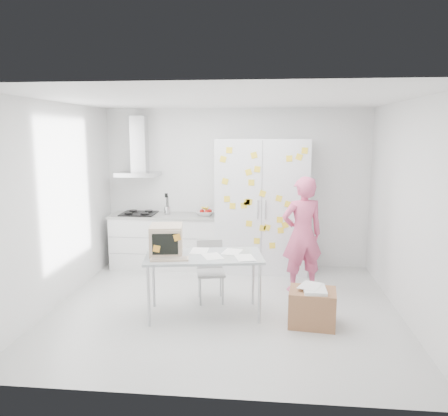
# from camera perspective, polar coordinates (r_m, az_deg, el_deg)

# --- Properties ---
(floor) EXTENTS (4.50, 4.00, 0.02)m
(floor) POSITION_cam_1_polar(r_m,az_deg,el_deg) (5.95, 0.12, -12.99)
(floor) COLOR silver
(floor) RESTS_ON ground
(walls) EXTENTS (4.52, 4.01, 2.70)m
(walls) POSITION_cam_1_polar(r_m,az_deg,el_deg) (6.27, 0.76, 1.14)
(walls) COLOR white
(walls) RESTS_ON ground
(ceiling) EXTENTS (4.50, 4.00, 0.02)m
(ceiling) POSITION_cam_1_polar(r_m,az_deg,el_deg) (5.50, 0.13, 14.02)
(ceiling) COLOR white
(ceiling) RESTS_ON walls
(counter_run) EXTENTS (1.84, 0.63, 1.28)m
(counter_run) POSITION_cam_1_polar(r_m,az_deg,el_deg) (7.59, -7.68, -4.18)
(counter_run) COLOR white
(counter_run) RESTS_ON ground
(range_hood) EXTENTS (0.70, 0.48, 1.01)m
(range_hood) POSITION_cam_1_polar(r_m,az_deg,el_deg) (7.62, -11.03, 7.10)
(range_hood) COLOR silver
(range_hood) RESTS_ON walls
(tall_cabinet) EXTENTS (1.50, 0.68, 2.20)m
(tall_cabinet) POSITION_cam_1_polar(r_m,az_deg,el_deg) (7.23, 4.97, 0.26)
(tall_cabinet) COLOR silver
(tall_cabinet) RESTS_ON ground
(person) EXTENTS (0.71, 0.58, 1.69)m
(person) POSITION_cam_1_polar(r_m,az_deg,el_deg) (6.40, 10.18, -3.45)
(person) COLOR #D9547D
(person) RESTS_ON ground
(desk) EXTENTS (1.55, 0.95, 1.16)m
(desk) POSITION_cam_1_polar(r_m,az_deg,el_deg) (5.51, -5.76, -5.15)
(desk) COLOR #A8B0B3
(desk) RESTS_ON ground
(chair) EXTENTS (0.44, 0.44, 0.83)m
(chair) POSITION_cam_1_polar(r_m,az_deg,el_deg) (6.09, -1.80, -7.67)
(chair) COLOR #A7A6A5
(chair) RESTS_ON ground
(cardboard_box) EXTENTS (0.60, 0.50, 0.48)m
(cardboard_box) POSITION_cam_1_polar(r_m,az_deg,el_deg) (5.49, 11.45, -12.55)
(cardboard_box) COLOR #9A6743
(cardboard_box) RESTS_ON ground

